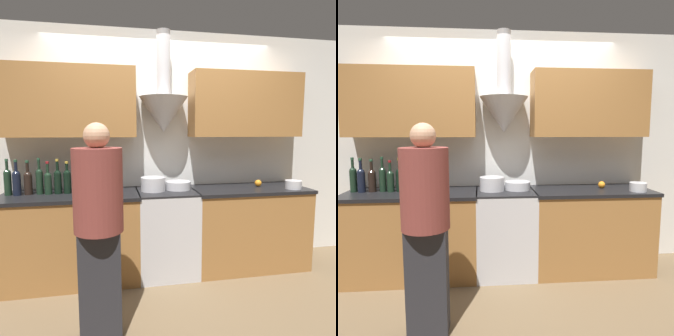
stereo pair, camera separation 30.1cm
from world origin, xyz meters
TOP-DOWN VIEW (x-y plane):
  - ground_plane at (0.00, 0.00)m, footprint 12.00×12.00m
  - wall_back at (-0.01, 0.61)m, footprint 8.40×0.52m
  - counter_left at (-0.97, 0.34)m, footprint 1.35×0.62m
  - counter_right at (0.93, 0.34)m, footprint 1.27×0.62m
  - stove_range at (0.00, 0.35)m, footprint 0.61×0.60m
  - wine_bottle_0 at (-1.55, 0.40)m, footprint 0.07×0.07m
  - wine_bottle_1 at (-1.46, 0.38)m, footprint 0.08×0.08m
  - wine_bottle_2 at (-1.37, 0.40)m, footprint 0.08×0.08m
  - wine_bottle_3 at (-1.26, 0.40)m, footprint 0.07×0.07m
  - wine_bottle_4 at (-1.18, 0.38)m, footprint 0.07×0.07m
  - wine_bottle_5 at (-1.09, 0.39)m, footprint 0.07×0.07m
  - wine_bottle_6 at (-1.00, 0.39)m, footprint 0.07×0.07m
  - wine_bottle_7 at (-0.89, 0.39)m, footprint 0.07×0.07m
  - wine_bottle_8 at (-0.79, 0.38)m, footprint 0.08×0.08m
  - stock_pot at (-0.14, 0.36)m, footprint 0.26×0.26m
  - mixing_bowl at (0.14, 0.39)m, footprint 0.27×0.27m
  - orange_fruit at (1.06, 0.39)m, footprint 0.08×0.08m
  - saucepan at (1.37, 0.19)m, footprint 0.17×0.17m
  - person_foreground_left at (-0.66, -0.59)m, footprint 0.35×0.35m

SIDE VIEW (x-z plane):
  - ground_plane at x=0.00m, z-range 0.00..0.00m
  - counter_left at x=-0.97m, z-range 0.00..0.89m
  - counter_right at x=0.93m, z-range 0.00..0.89m
  - stove_range at x=0.00m, z-range 0.00..0.90m
  - person_foreground_left at x=-0.66m, z-range 0.08..1.64m
  - orange_fruit at x=1.06m, z-range 0.89..0.97m
  - mixing_bowl at x=0.14m, z-range 0.89..0.98m
  - saucepan at x=1.37m, z-range 0.89..0.98m
  - stock_pot at x=-0.14m, z-range 0.89..1.03m
  - wine_bottle_7 at x=-0.89m, z-range 0.86..1.17m
  - wine_bottle_4 at x=-1.18m, z-range 0.85..1.18m
  - wine_bottle_2 at x=-1.37m, z-range 0.85..1.19m
  - wine_bottle_8 at x=-0.79m, z-range 0.85..1.20m
  - wine_bottle_6 at x=-1.00m, z-range 0.86..1.19m
  - wine_bottle_5 at x=-1.09m, z-range 0.85..1.20m
  - wine_bottle_1 at x=-1.46m, z-range 0.86..1.20m
  - wine_bottle_3 at x=-1.26m, z-range 0.86..1.21m
  - wine_bottle_0 at x=-1.55m, z-range 0.86..1.21m
  - wall_back at x=-0.01m, z-range 0.17..2.77m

